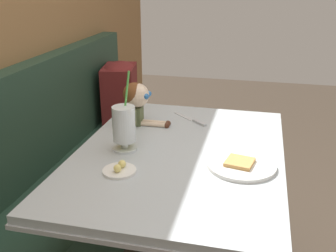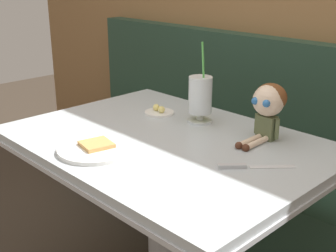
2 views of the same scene
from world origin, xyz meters
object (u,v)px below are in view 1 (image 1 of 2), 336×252
at_px(milkshake_glass, 124,126).
at_px(backpack, 121,92).
at_px(butter_saucer, 120,170).
at_px(toast_plate, 241,165).
at_px(butter_knife, 195,121).
at_px(seated_doll, 137,98).

xyz_separation_m(milkshake_glass, backpack, (1.02, 0.39, -0.18)).
bearing_deg(butter_saucer, toast_plate, -71.39).
xyz_separation_m(butter_knife, backpack, (0.65, 0.61, -0.09)).
height_order(butter_saucer, butter_knife, butter_saucer).
xyz_separation_m(butter_saucer, seated_doll, (0.46, 0.08, 0.12)).
height_order(toast_plate, seated_doll, seated_doll).
bearing_deg(milkshake_glass, butter_knife, -30.28).
relative_size(butter_saucer, seated_doll, 0.55).
bearing_deg(milkshake_glass, butter_saucer, -166.65).
bearing_deg(butter_saucer, backpack, 19.69).
bearing_deg(milkshake_glass, backpack, 20.79).
distance_m(butter_knife, backpack, 0.89).
bearing_deg(butter_saucer, butter_knife, -17.38).
relative_size(milkshake_glass, backpack, 0.78).
relative_size(toast_plate, seated_doll, 1.14).
distance_m(butter_saucer, seated_doll, 0.49).
distance_m(milkshake_glass, backpack, 1.11).
xyz_separation_m(milkshake_glass, butter_knife, (0.37, -0.22, -0.10)).
height_order(toast_plate, butter_saucer, butter_saucer).
distance_m(toast_plate, seated_doll, 0.60).
relative_size(seated_doll, backpack, 0.54).
bearing_deg(seated_doll, backpack, 25.51).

